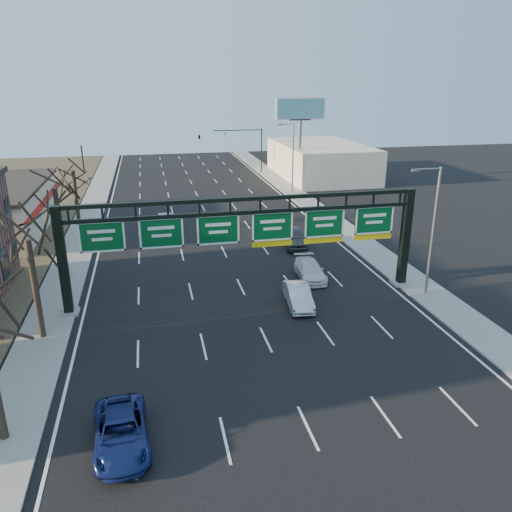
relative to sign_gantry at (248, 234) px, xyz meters
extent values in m
plane|color=black|center=(-0.16, -8.00, -4.63)|extent=(160.00, 160.00, 0.00)
cube|color=gray|center=(-12.96, 12.00, -4.57)|extent=(3.00, 120.00, 0.12)
cube|color=gray|center=(12.64, 12.00, -4.57)|extent=(3.00, 120.00, 0.12)
cube|color=white|center=(-0.16, 12.00, -4.62)|extent=(21.60, 120.00, 0.01)
cube|color=black|center=(-11.86, 0.00, -1.03)|extent=(0.55, 0.55, 7.20)
cube|color=gray|center=(-11.86, 0.00, -4.53)|extent=(1.20, 1.20, 0.20)
cube|color=black|center=(11.54, 0.00, -1.03)|extent=(0.55, 0.55, 7.20)
cube|color=gray|center=(11.54, 0.00, -4.53)|extent=(1.20, 1.20, 0.20)
cube|color=black|center=(-0.16, 0.00, 2.42)|extent=(23.40, 0.25, 0.25)
cube|color=black|center=(-0.16, 0.00, 1.52)|extent=(23.40, 0.25, 0.25)
cube|color=#05491E|center=(-9.33, 0.00, 0.47)|extent=(2.80, 0.10, 2.00)
cube|color=#05491E|center=(-5.66, 0.00, 0.47)|extent=(2.80, 0.10, 2.00)
cube|color=#05491E|center=(-1.99, 0.00, 0.47)|extent=(2.80, 0.10, 2.00)
cube|color=#05491E|center=(1.67, 0.00, 0.47)|extent=(2.80, 0.10, 2.00)
cube|color=yellow|center=(1.67, 0.00, -0.75)|extent=(2.80, 0.10, 0.40)
cube|color=#05491E|center=(5.34, 0.00, 0.47)|extent=(2.80, 0.10, 2.00)
cube|color=yellow|center=(5.34, 0.00, -0.75)|extent=(2.80, 0.10, 0.40)
cube|color=#05491E|center=(9.01, 0.00, 0.47)|extent=(2.80, 0.10, 2.00)
cube|color=yellow|center=(9.01, 0.00, -0.75)|extent=(2.80, 0.10, 0.40)
cube|color=#A11A10|center=(-16.56, 21.00, -1.63)|extent=(1.20, 18.00, 0.40)
cube|color=beige|center=(19.84, 42.00, -2.13)|extent=(12.00, 20.00, 5.00)
cylinder|color=black|center=(-12.96, -3.00, -1.47)|extent=(0.36, 0.36, 6.08)
cylinder|color=black|center=(-12.96, 7.00, -1.09)|extent=(0.36, 0.36, 6.84)
cylinder|color=black|center=(-12.96, 17.00, -1.28)|extent=(0.36, 0.36, 6.46)
cylinder|color=slate|center=(12.44, -2.00, -0.01)|extent=(0.20, 0.20, 9.00)
cylinder|color=slate|center=(11.54, -2.00, 4.39)|extent=(1.80, 0.12, 0.12)
cube|color=slate|center=(10.64, -2.00, 4.34)|extent=(0.50, 0.22, 0.15)
cylinder|color=slate|center=(12.44, 32.00, -0.01)|extent=(0.20, 0.20, 9.00)
cylinder|color=slate|center=(11.54, 32.00, 4.39)|extent=(1.80, 0.12, 0.12)
cube|color=slate|center=(10.64, 32.00, 4.34)|extent=(0.50, 0.22, 0.15)
cylinder|color=slate|center=(14.84, 37.00, -0.13)|extent=(0.50, 0.50, 9.00)
cube|color=slate|center=(14.84, 37.00, 4.37)|extent=(3.00, 0.30, 0.20)
cube|color=white|center=(14.84, 37.00, 5.87)|extent=(7.00, 0.30, 3.00)
cube|color=teal|center=(14.84, 36.80, 5.87)|extent=(6.60, 0.05, 2.60)
cylinder|color=black|center=(11.64, 47.00, -1.13)|extent=(0.18, 0.18, 7.00)
cylinder|color=black|center=(7.84, 47.00, 2.17)|extent=(7.60, 0.14, 0.14)
imported|color=black|center=(5.84, 47.00, 1.37)|extent=(0.20, 0.20, 1.00)
imported|color=black|center=(1.84, 47.00, 1.37)|extent=(0.54, 0.54, 1.62)
imported|color=navy|center=(-8.07, -13.43, -3.96)|extent=(2.54, 4.93, 1.33)
imported|color=silver|center=(3.04, -1.93, -3.93)|extent=(1.89, 4.36, 1.40)
imported|color=white|center=(5.31, 2.54, -3.96)|extent=(2.22, 4.72, 1.33)
imported|color=#45484A|center=(6.36, 10.21, -3.80)|extent=(2.54, 5.07, 1.66)
imported|color=#B4B4B9|center=(-4.79, 18.16, -3.89)|extent=(1.84, 4.60, 1.49)
camera|label=1|loc=(-6.21, -31.15, 9.84)|focal=35.00mm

